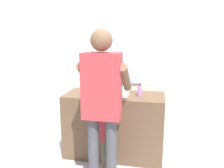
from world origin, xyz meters
TOP-DOWN VIEW (x-y plane):
  - ground_plane at (0.00, 0.00)m, footprint 14.00×14.00m
  - back_wall at (0.00, 0.62)m, footprint 4.40×0.10m
  - vanity_cabinet at (0.00, 0.30)m, footprint 1.27×0.54m
  - sink_basin at (0.00, 0.28)m, footprint 0.40×0.40m
  - faucet at (0.00, 0.52)m, footprint 0.18×0.14m
  - toothbrush_cup at (-0.36, 0.28)m, footprint 0.07×0.07m
  - soap_bottle at (0.33, 0.29)m, footprint 0.06×0.06m
  - child_toddler at (0.00, -0.10)m, footprint 0.26×0.26m
  - adult_parent at (-0.00, -0.35)m, footprint 0.51×0.54m

SIDE VIEW (x-z plane):
  - ground_plane at x=0.00m, z-range 0.00..0.00m
  - vanity_cabinet at x=0.00m, z-range 0.00..0.83m
  - child_toddler at x=0.00m, z-range 0.08..0.92m
  - toothbrush_cup at x=-0.36m, z-range 0.78..0.99m
  - sink_basin at x=0.00m, z-range 0.83..0.94m
  - soap_bottle at x=0.33m, z-range 0.82..0.98m
  - faucet at x=0.00m, z-range 0.82..1.01m
  - adult_parent at x=0.00m, z-range 0.16..1.81m
  - back_wall at x=0.00m, z-range 0.00..2.70m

